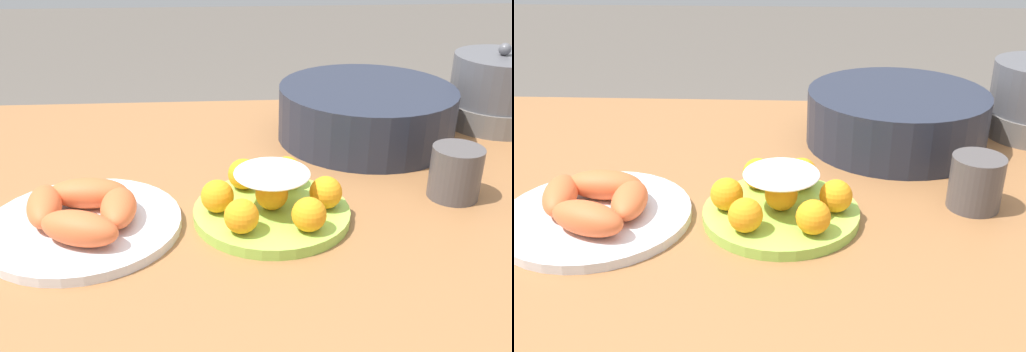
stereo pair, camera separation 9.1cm
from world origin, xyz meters
TOP-DOWN VIEW (x-y plane):
  - dining_table at (0.00, 0.00)m, footprint 1.40×0.84m
  - cake_plate at (0.04, -0.12)m, footprint 0.23×0.23m
  - serving_bowl at (0.24, 0.18)m, footprint 0.33×0.33m
  - seafood_platter at (-0.23, -0.14)m, footprint 0.27×0.27m
  - cup_near at (0.32, -0.07)m, footprint 0.08×0.08m

SIDE VIEW (x-z plane):
  - dining_table at x=0.00m, z-range 0.28..1.04m
  - seafood_platter at x=-0.23m, z-range 0.75..0.81m
  - cake_plate at x=0.04m, z-range 0.75..0.83m
  - cup_near at x=0.32m, z-range 0.76..0.84m
  - serving_bowl at x=0.24m, z-range 0.76..0.86m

